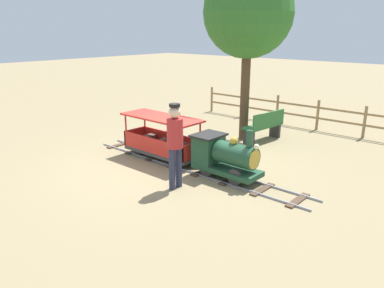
# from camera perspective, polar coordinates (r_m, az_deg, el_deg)

# --- Properties ---
(ground_plane) EXTENTS (60.00, 60.00, 0.00)m
(ground_plane) POSITION_cam_1_polar(r_m,az_deg,el_deg) (8.39, -2.25, -3.01)
(ground_plane) COLOR #8C7A56
(track) EXTENTS (0.69, 5.70, 0.04)m
(track) POSITION_cam_1_polar(r_m,az_deg,el_deg) (8.13, -0.13, -3.56)
(track) COLOR gray
(track) RESTS_ON ground_plane
(locomotive) EXTENTS (0.65, 1.44, 1.06)m
(locomotive) POSITION_cam_1_polar(r_m,az_deg,el_deg) (7.46, 4.87, -1.72)
(locomotive) COLOR #1E472D
(locomotive) RESTS_ON ground_plane
(passenger_car) EXTENTS (0.75, 2.00, 0.97)m
(passenger_car) POSITION_cam_1_polar(r_m,az_deg,el_deg) (8.59, -4.64, 0.39)
(passenger_car) COLOR #3F3F3F
(passenger_car) RESTS_ON ground_plane
(conductor_person) EXTENTS (0.30, 0.30, 1.62)m
(conductor_person) POSITION_cam_1_polar(r_m,az_deg,el_deg) (6.83, -2.60, 0.70)
(conductor_person) COLOR #282D47
(conductor_person) RESTS_ON ground_plane
(park_bench) EXTENTS (1.33, 0.53, 0.82)m
(park_bench) POSITION_cam_1_polar(r_m,az_deg,el_deg) (10.14, 10.98, 2.67)
(park_bench) COLOR #2D6B33
(park_bench) RESTS_ON ground_plane
(oak_tree_near) EXTENTS (2.29, 2.29, 4.44)m
(oak_tree_near) POSITION_cam_1_polar(r_m,az_deg,el_deg) (10.03, 8.57, 19.10)
(oak_tree_near) COLOR #4C3823
(oak_tree_near) RESTS_ON ground_plane
(fence_section) EXTENTS (0.08, 6.78, 0.90)m
(fence_section) POSITION_cam_1_polar(r_m,az_deg,el_deg) (12.00, 15.70, 4.89)
(fence_section) COLOR #93754C
(fence_section) RESTS_ON ground_plane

